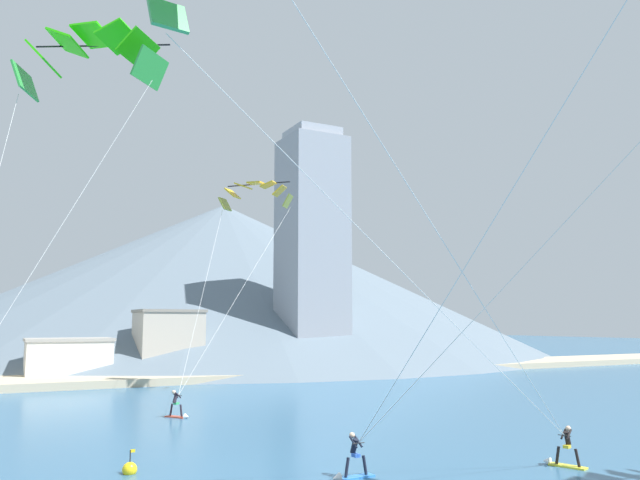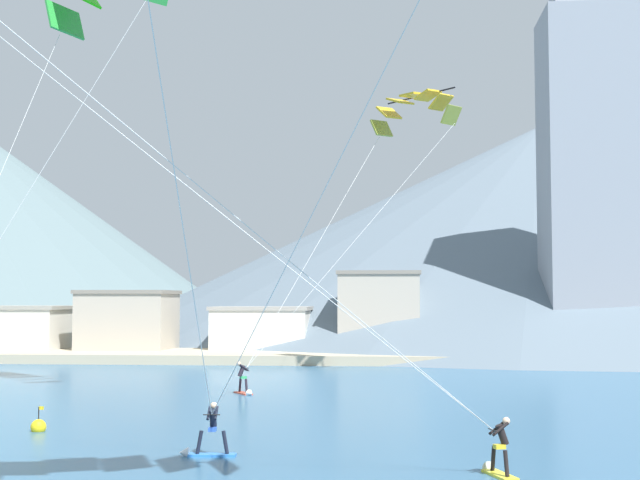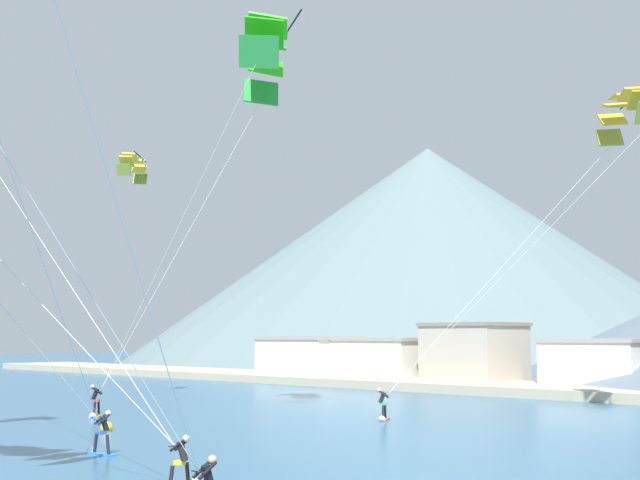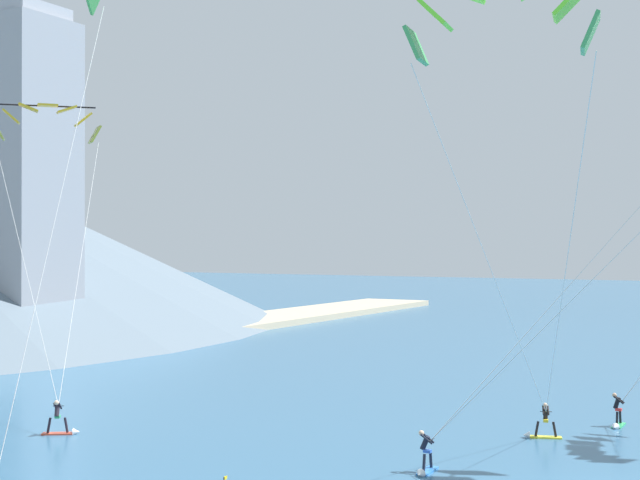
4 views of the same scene
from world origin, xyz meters
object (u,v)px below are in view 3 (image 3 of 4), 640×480
Objects in this scene: parafoil_kite_distant_high_outer at (134,164)px; kitesurfer_far_right at (383,411)px; parafoil_kite_near_lead at (265,51)px; kitesurfer_far_left at (99,441)px; parafoil_kite_far_right at (625,111)px; race_marker_buoy at (107,428)px; kitesurfer_mid_center at (185,474)px; kitesurfer_near_lead at (95,406)px.

kitesurfer_far_right is at bearing 1.17° from parafoil_kite_distant_high_outer.
parafoil_kite_near_lead is at bearing -7.57° from parafoil_kite_distant_high_outer.
kitesurfer_far_left is 34.84m from parafoil_kite_distant_high_outer.
race_marker_buoy is (-14.13, -23.32, -16.46)m from parafoil_kite_far_right.
race_marker_buoy is (-5.32, -13.09, -0.35)m from kitesurfer_far_right.
parafoil_kite_distant_high_outer is (-25.58, 17.11, 16.34)m from kitesurfer_far_left.
parafoil_kite_far_right is (15.18, 13.03, -4.04)m from parafoil_kite_near_lead.
kitesurfer_far_right reaches higher than kitesurfer_far_left.
kitesurfer_far_left is 17.69m from kitesurfer_far_right.
parafoil_kite_far_right is at bearing 40.65° from parafoil_kite_near_lead.
kitesurfer_mid_center is at bearing -87.13° from parafoil_kite_far_right.
parafoil_kite_near_lead is 20.41m from parafoil_kite_far_right.
kitesurfer_far_left is 26.32m from parafoil_kite_near_lead.
kitesurfer_mid_center is (22.50, -10.01, -0.11)m from kitesurfer_near_lead.
kitesurfer_near_lead is 22.06m from parafoil_kite_near_lead.
kitesurfer_near_lead is at bearing 150.76° from kitesurfer_far_left.
parafoil_kite_near_lead reaches higher than parafoil_kite_far_right.
kitesurfer_far_right is (-10.32, 19.79, 0.05)m from kitesurfer_mid_center.
parafoil_kite_distant_high_outer is (-17.44, 2.32, -3.84)m from parafoil_kite_near_lead.
parafoil_kite_distant_high_outer is at bearing 150.50° from kitesurfer_mid_center.
parafoil_kite_far_right reaches higher than kitesurfer_far_left.
kitesurfer_mid_center is at bearing -23.20° from race_marker_buoy.
kitesurfer_near_lead is at bearing -136.37° from parafoil_kite_far_right.
kitesurfer_far_right reaches higher than race_marker_buoy.
parafoil_kite_near_lead is 18.01m from parafoil_kite_distant_high_outer.
parafoil_kite_distant_high_outer is 3.75× the size of race_marker_buoy.
race_marker_buoy is (6.86, -3.30, -0.41)m from kitesurfer_near_lead.
kitesurfer_far_right is 28.86m from parafoil_kite_distant_high_outer.
kitesurfer_far_right is at bearing -130.75° from parafoil_kite_far_right.
kitesurfer_near_lead is 1.02× the size of kitesurfer_mid_center.
race_marker_buoy is at bearing -112.12° from kitesurfer_far_right.
parafoil_kite_near_lead is at bearing -139.35° from parafoil_kite_far_right.
kitesurfer_far_right is at bearing 95.76° from kitesurfer_far_left.
kitesurfer_far_left is 0.11× the size of parafoil_kite_far_right.
parafoil_kite_distant_high_outer reaches higher than kitesurfer_far_left.
parafoil_kite_distant_high_outer is (-23.80, -0.49, 16.31)m from kitesurfer_far_right.
kitesurfer_far_left is (13.95, -7.81, -0.09)m from kitesurfer_near_lead.
parafoil_kite_far_right reaches higher than kitesurfer_near_lead.
kitesurfer_far_left is 0.46× the size of parafoil_kite_distant_high_outer.
kitesurfer_far_right is 21.02m from parafoil_kite_far_right.
kitesurfer_near_lead reaches higher than kitesurfer_far_right.
kitesurfer_mid_center is at bearing -23.98° from kitesurfer_near_lead.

